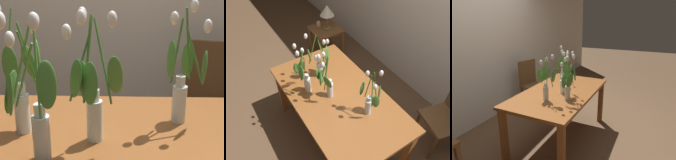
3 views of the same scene
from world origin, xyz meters
The scene contains 8 objects.
ground_plane centered at (0.00, 0.00, 0.00)m, with size 18.00×18.00×0.00m, color brown.
room_wall_rear centered at (0.00, 1.44, 1.35)m, with size 9.00×0.10×2.70m, color silver.
dining_table centered at (0.00, 0.00, 0.65)m, with size 1.60×0.90×0.74m.
tulip_vase_0 centered at (-0.36, 0.00, 0.95)m, with size 0.14×0.26×0.59m.
tulip_vase_1 centered at (-0.26, -0.24, 0.94)m, with size 0.22×0.16×0.57m.
tulip_vase_2 centered at (-0.05, -0.11, 0.96)m, with size 0.24×0.18×0.57m.
tulip_vase_3 centered at (0.35, 0.13, 0.94)m, with size 0.21×0.20×0.57m.
dining_chair centered at (0.73, 1.00, 0.52)m, with size 0.49×0.49×0.93m.
Camera 3 is at (-2.29, -1.17, 1.71)m, focal length 31.69 mm.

